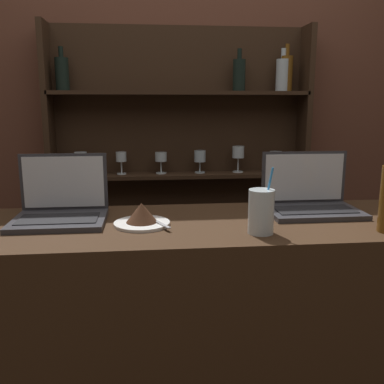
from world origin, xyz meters
The scene contains 7 objects.
bar_counter centered at (0.00, 0.27, 0.49)m, with size 1.61×0.53×0.98m.
back_wall centered at (0.00, 1.34, 1.35)m, with size 7.00×0.06×2.70m.
back_shelf centered at (0.01, 1.26, 0.94)m, with size 1.42×0.18×1.79m.
laptop_near centered at (-0.48, 0.34, 1.03)m, with size 0.31×0.25×0.22m.
laptop_far centered at (0.42, 0.37, 1.03)m, with size 0.33×0.23×0.22m.
cake_plate centered at (-0.21, 0.25, 1.01)m, with size 0.19×0.19×0.08m.
water_glass centered at (0.16, 0.12, 1.05)m, with size 0.08×0.08×0.21m.
Camera 1 is at (-0.18, -1.13, 1.38)m, focal length 40.00 mm.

